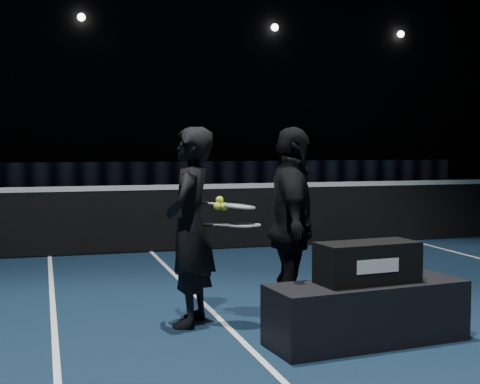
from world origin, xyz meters
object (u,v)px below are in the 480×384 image
object	(u,v)px
racket_bag	(367,262)
player_bench	(367,313)
racket_lower	(244,225)
player_a	(190,227)
tennis_balls	(220,205)
racket_upper	(238,206)
player_b	(292,228)

from	to	relation	value
racket_bag	player_bench	bearing A→B (deg)	0.00
player_bench	racket_lower	xyz separation A→B (m)	(-0.77, 0.72, 0.61)
player_a	tennis_balls	distance (m)	0.32
racket_upper	racket_lower	bearing A→B (deg)	-42.66
player_b	racket_upper	size ratio (longest dim) A/B	2.44
racket_bag	racket_lower	distance (m)	1.07
player_b	racket_upper	bearing A→B (deg)	77.07
racket_bag	tennis_balls	distance (m)	1.30
player_b	tennis_balls	size ratio (longest dim) A/B	13.82
player_bench	player_a	size ratio (longest dim) A/B	0.93
player_a	tennis_balls	bearing A→B (deg)	94.19
player_bench	tennis_balls	world-z (taller)	tennis_balls
racket_upper	player_a	bearing A→B (deg)	-178.29
racket_bag	tennis_balls	size ratio (longest dim) A/B	6.46
player_b	racket_bag	bearing A→B (deg)	-129.21
player_bench	racket_bag	world-z (taller)	racket_bag
player_bench	racket_lower	bearing A→B (deg)	131.08
player_bench	player_b	xyz separation A→B (m)	(-0.40, 0.56, 0.60)
player_bench	racket_upper	bearing A→B (deg)	130.01
player_b	racket_lower	xyz separation A→B (m)	(-0.37, 0.16, 0.02)
racket_lower	tennis_balls	xyz separation A→B (m)	(-0.18, 0.08, 0.17)
player_bench	player_b	world-z (taller)	player_b
player_bench	racket_bag	bearing A→B (deg)	0.00
racket_lower	tennis_balls	world-z (taller)	tennis_balls
player_a	player_bench	bearing A→B (deg)	79.09
player_a	racket_upper	size ratio (longest dim) A/B	2.44
player_bench	player_b	distance (m)	0.91
racket_bag	racket_upper	xyz separation A→B (m)	(-0.80, 0.77, 0.38)
player_bench	racket_upper	xyz separation A→B (m)	(-0.80, 0.77, 0.77)
racket_bag	player_a	world-z (taller)	player_a
player_a	player_b	bearing A→B (deg)	93.07
racket_lower	player_b	bearing A→B (deg)	0.00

